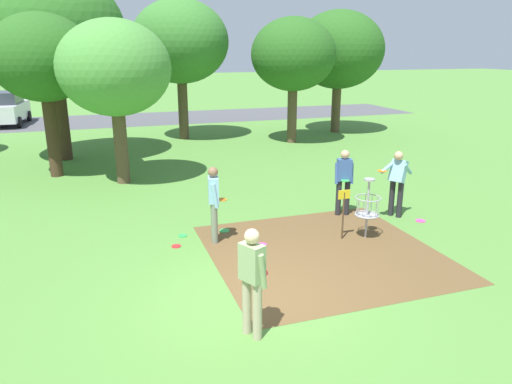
% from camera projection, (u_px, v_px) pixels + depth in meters
% --- Properties ---
extents(ground_plane, '(160.00, 160.00, 0.00)m').
position_uv_depth(ground_plane, '(254.00, 299.00, 8.13)').
color(ground_plane, '#518438').
extents(dirt_tee_pad, '(4.66, 4.62, 0.01)m').
position_uv_depth(dirt_tee_pad, '(323.00, 252.00, 10.01)').
color(dirt_tee_pad, brown).
rests_on(dirt_tee_pad, ground).
extents(disc_golf_basket, '(0.98, 0.58, 1.39)m').
position_uv_depth(disc_golf_basket, '(365.00, 206.00, 10.58)').
color(disc_golf_basket, '#9E9EA3').
rests_on(disc_golf_basket, ground).
extents(player_foreground_watching, '(0.43, 0.49, 1.71)m').
position_uv_depth(player_foreground_watching, '(214.00, 200.00, 10.32)').
color(player_foreground_watching, slate).
rests_on(player_foreground_watching, ground).
extents(player_throwing, '(1.16, 0.52, 1.71)m').
position_uv_depth(player_throwing, '(397.00, 179.00, 11.88)').
color(player_throwing, '#232328').
rests_on(player_throwing, ground).
extents(player_waiting_left, '(0.45, 0.49, 1.71)m').
position_uv_depth(player_waiting_left, '(252.00, 277.00, 6.83)').
color(player_waiting_left, tan).
rests_on(player_waiting_left, ground).
extents(player_waiting_right, '(0.50, 0.44, 1.71)m').
position_uv_depth(player_waiting_right, '(344.00, 179.00, 12.00)').
color(player_waiting_right, '#232328').
rests_on(player_waiting_right, ground).
extents(frisbee_near_basket, '(0.25, 0.25, 0.02)m').
position_uv_depth(frisbee_near_basket, '(261.00, 245.00, 10.36)').
color(frisbee_near_basket, '#E53D99').
rests_on(frisbee_near_basket, ground).
extents(frisbee_by_tee, '(0.24, 0.24, 0.02)m').
position_uv_depth(frisbee_by_tee, '(421.00, 221.00, 11.81)').
color(frisbee_by_tee, '#E53D99').
rests_on(frisbee_by_tee, ground).
extents(frisbee_mid_grass, '(0.21, 0.21, 0.02)m').
position_uv_depth(frisbee_mid_grass, '(183.00, 236.00, 10.87)').
color(frisbee_mid_grass, green).
rests_on(frisbee_mid_grass, ground).
extents(frisbee_far_left, '(0.20, 0.20, 0.02)m').
position_uv_depth(frisbee_far_left, '(176.00, 246.00, 10.29)').
color(frisbee_far_left, red).
rests_on(frisbee_far_left, ground).
extents(frisbee_far_right, '(0.24, 0.24, 0.02)m').
position_uv_depth(frisbee_far_right, '(224.00, 231.00, 11.17)').
color(frisbee_far_right, green).
rests_on(frisbee_far_right, ground).
extents(tree_near_left, '(5.25, 5.25, 6.96)m').
position_uv_depth(tree_near_left, '(52.00, 32.00, 17.10)').
color(tree_near_left, '#422D1E').
rests_on(tree_near_left, ground).
extents(tree_near_right, '(3.39, 3.39, 5.02)m').
position_uv_depth(tree_near_right, '(115.00, 69.00, 14.23)').
color(tree_near_right, brown).
rests_on(tree_near_right, ground).
extents(tree_mid_center, '(4.41, 4.41, 6.33)m').
position_uv_depth(tree_mid_center, '(180.00, 42.00, 21.46)').
color(tree_mid_center, brown).
rests_on(tree_mid_center, ground).
extents(tree_mid_right, '(3.25, 3.25, 5.25)m').
position_uv_depth(tree_mid_right, '(43.00, 59.00, 14.95)').
color(tree_mid_right, '#422D1E').
rests_on(tree_mid_right, ground).
extents(tree_far_left, '(4.47, 4.47, 5.99)m').
position_uv_depth(tree_far_left, '(339.00, 50.00, 23.44)').
color(tree_far_left, brown).
rests_on(tree_far_left, ground).
extents(tree_far_right, '(3.74, 3.74, 5.50)m').
position_uv_depth(tree_far_right, '(293.00, 55.00, 20.73)').
color(tree_far_right, brown).
rests_on(tree_far_right, ground).
extents(parking_lot_strip, '(36.00, 6.00, 0.01)m').
position_uv_depth(parking_lot_strip, '(137.00, 119.00, 29.01)').
color(parking_lot_strip, '#4C4C51').
rests_on(parking_lot_strip, ground).
extents(parked_car_leftmost, '(2.22, 4.33, 1.84)m').
position_uv_depth(parked_car_leftmost, '(6.00, 108.00, 26.62)').
color(parked_car_leftmost, silver).
rests_on(parked_car_leftmost, ground).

